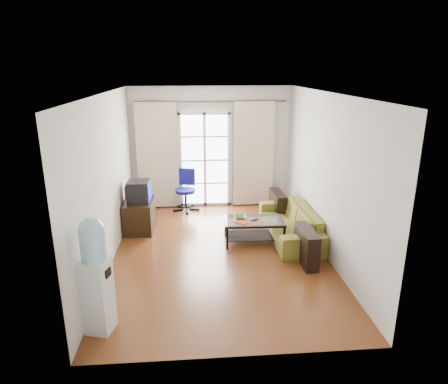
% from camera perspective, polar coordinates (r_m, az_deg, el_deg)
% --- Properties ---
extents(floor, '(5.20, 5.20, 0.00)m').
position_cam_1_polar(floor, '(7.00, -0.62, -8.73)').
color(floor, brown).
rests_on(floor, ground).
extents(ceiling, '(5.20, 5.20, 0.00)m').
position_cam_1_polar(ceiling, '(6.30, -0.71, 13.92)').
color(ceiling, white).
rests_on(ceiling, wall_back).
extents(wall_back, '(3.60, 0.02, 2.70)m').
position_cam_1_polar(wall_back, '(9.05, -1.84, 6.36)').
color(wall_back, silver).
rests_on(wall_back, floor).
extents(wall_front, '(3.60, 0.02, 2.70)m').
position_cam_1_polar(wall_front, '(4.08, 1.96, -7.74)').
color(wall_front, silver).
rests_on(wall_front, floor).
extents(wall_left, '(0.02, 5.20, 2.70)m').
position_cam_1_polar(wall_left, '(6.64, -16.35, 1.57)').
color(wall_left, silver).
rests_on(wall_left, floor).
extents(wall_right, '(0.02, 5.20, 2.70)m').
position_cam_1_polar(wall_right, '(6.88, 14.48, 2.25)').
color(wall_right, silver).
rests_on(wall_right, floor).
extents(french_door, '(1.16, 0.06, 2.15)m').
position_cam_1_polar(french_door, '(9.04, -2.76, 4.56)').
color(french_door, white).
rests_on(french_door, wall_back).
extents(curtain_rod, '(3.30, 0.04, 0.04)m').
position_cam_1_polar(curtain_rod, '(8.81, -1.87, 12.82)').
color(curtain_rod, '#4C3F2D').
rests_on(curtain_rod, wall_back).
extents(curtain_left, '(0.90, 0.07, 2.35)m').
position_cam_1_polar(curtain_left, '(8.98, -9.49, 5.07)').
color(curtain_left, beige).
rests_on(curtain_left, curtain_rod).
extents(curtain_right, '(0.90, 0.07, 2.35)m').
position_cam_1_polar(curtain_right, '(9.06, 4.25, 5.36)').
color(curtain_right, beige).
rests_on(curtain_right, curtain_rod).
extents(radiator, '(0.64, 0.12, 0.64)m').
position_cam_1_polar(radiator, '(9.27, 3.20, 0.11)').
color(radiator, gray).
rests_on(radiator, floor).
extents(sofa, '(2.05, 0.88, 0.59)m').
position_cam_1_polar(sofa, '(7.60, 9.41, -4.38)').
color(sofa, brown).
rests_on(sofa, floor).
extents(coffee_table, '(1.09, 0.64, 0.43)m').
position_cam_1_polar(coffee_table, '(7.33, 4.30, -5.13)').
color(coffee_table, silver).
rests_on(coffee_table, floor).
extents(bowl, '(0.23, 0.23, 0.05)m').
position_cam_1_polar(bowl, '(7.31, 2.31, -3.63)').
color(bowl, '#379757').
rests_on(bowl, coffee_table).
extents(book, '(0.39, 0.39, 0.02)m').
position_cam_1_polar(book, '(7.07, 2.14, -4.53)').
color(book, '#AD3D15').
rests_on(book, coffee_table).
extents(remote, '(0.14, 0.12, 0.02)m').
position_cam_1_polar(remote, '(7.26, 4.38, -3.97)').
color(remote, black).
rests_on(remote, coffee_table).
extents(tv_stand, '(0.57, 0.83, 0.60)m').
position_cam_1_polar(tv_stand, '(8.02, -11.98, -3.29)').
color(tv_stand, black).
rests_on(tv_stand, floor).
extents(crt_tv, '(0.47, 0.46, 0.41)m').
position_cam_1_polar(crt_tv, '(7.84, -12.20, 0.10)').
color(crt_tv, black).
rests_on(crt_tv, tv_stand).
extents(task_chair, '(0.74, 0.74, 0.92)m').
position_cam_1_polar(task_chair, '(9.00, -5.44, -0.88)').
color(task_chair, black).
rests_on(task_chair, floor).
extents(water_cooler, '(0.37, 0.37, 1.47)m').
position_cam_1_polar(water_cooler, '(5.01, -17.85, -11.04)').
color(water_cooler, silver).
rests_on(water_cooler, floor).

